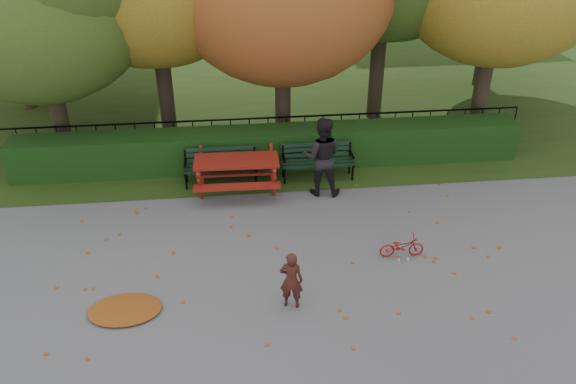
{
  "coord_description": "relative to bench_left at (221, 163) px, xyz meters",
  "views": [
    {
      "loc": [
        -1.02,
        -8.66,
        6.74
      ],
      "look_at": [
        0.09,
        1.28,
        1.0
      ],
      "focal_mm": 35.0,
      "sensor_mm": 36.0,
      "label": 1
    }
  ],
  "objects": [
    {
      "name": "bicycle",
      "position": [
        3.56,
        -3.52,
        -0.29
      ],
      "size": [
        0.9,
        0.33,
        0.47
      ],
      "primitive_type": "imported",
      "rotation": [
        0.0,
        0.0,
        1.55
      ],
      "color": "#A0120E",
      "rests_on": "ground"
    },
    {
      "name": "bench_left",
      "position": [
        0.0,
        0.0,
        0.0
      ],
      "size": [
        1.8,
        0.57,
        0.88
      ],
      "color": "black",
      "rests_on": "ground"
    },
    {
      "name": "picnic_table",
      "position": [
        0.38,
        -0.5,
        0.14
      ],
      "size": [
        2.02,
        1.65,
        0.97
      ],
      "rotation": [
        0.0,
        0.0,
        -0.03
      ],
      "color": "maroon",
      "rests_on": "ground"
    },
    {
      "name": "iron_fence",
      "position": [
        1.3,
        1.6,
        0.02
      ],
      "size": [
        14.0,
        0.04,
        1.02
      ],
      "color": "black",
      "rests_on": "ground"
    },
    {
      "name": "leaf_pile",
      "position": [
        -1.74,
        -4.58,
        -0.47
      ],
      "size": [
        1.44,
        1.13,
        0.09
      ],
      "primitive_type": "ellipsoid",
      "rotation": [
        0.0,
        0.0,
        0.19
      ],
      "color": "brown",
      "rests_on": "ground"
    },
    {
      "name": "hedge",
      "position": [
        1.3,
        0.8,
        -0.02
      ],
      "size": [
        13.0,
        0.9,
        1.0
      ],
      "primitive_type": "cube",
      "color": "black",
      "rests_on": "ground"
    },
    {
      "name": "bench_right",
      "position": [
        2.4,
        0.0,
        0.0
      ],
      "size": [
        1.8,
        0.57,
        0.88
      ],
      "color": "black",
      "rests_on": "ground"
    },
    {
      "name": "ground",
      "position": [
        1.3,
        -3.7,
        -0.52
      ],
      "size": [
        90.0,
        90.0,
        0.0
      ],
      "primitive_type": "plane",
      "color": "slate",
      "rests_on": "ground"
    },
    {
      "name": "child",
      "position": [
        1.19,
        -4.74,
        0.05
      ],
      "size": [
        0.47,
        0.36,
        1.13
      ],
      "primitive_type": "imported",
      "rotation": [
        0.0,
        0.0,
        2.9
      ],
      "color": "#3E1913",
      "rests_on": "ground"
    },
    {
      "name": "leaf_scatter",
      "position": [
        1.3,
        -3.4,
        -0.51
      ],
      "size": [
        9.0,
        5.7,
        0.01
      ],
      "primitive_type": null,
      "color": "brown",
      "rests_on": "ground"
    },
    {
      "name": "grass_strip",
      "position": [
        1.3,
        10.3,
        -0.51
      ],
      "size": [
        90.0,
        90.0,
        0.0
      ],
      "primitive_type": "plane",
      "color": "#203811",
      "rests_on": "ground"
    },
    {
      "name": "adult",
      "position": [
        2.37,
        -0.8,
        0.44
      ],
      "size": [
        1.06,
        0.9,
        1.93
      ],
      "primitive_type": "imported",
      "rotation": [
        0.0,
        0.0,
        2.95
      ],
      "color": "black",
      "rests_on": "ground"
    }
  ]
}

